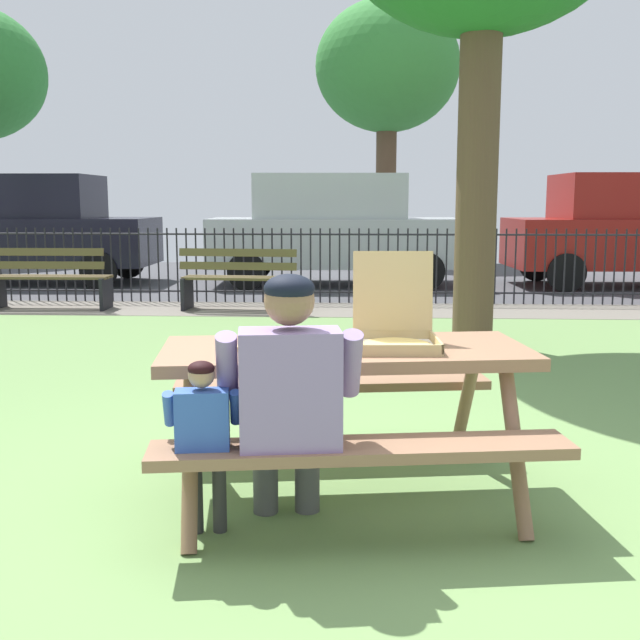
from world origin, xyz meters
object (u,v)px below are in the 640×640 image
at_px(park_bench_center, 240,280).
at_px(pizza_box_open, 395,329).
at_px(park_bench_left, 50,279).
at_px(far_tree_midleft, 387,69).
at_px(pizza_slice_on_table, 257,349).
at_px(child_at_table, 204,434).
at_px(picnic_table_foreground, 345,381).
at_px(parked_car_right, 637,229).
at_px(parked_car_left, 29,228).
at_px(adult_at_table, 289,396).
at_px(parked_car_center, 334,228).

bearing_deg(park_bench_center, pizza_box_open, -74.55).
bearing_deg(pizza_box_open, park_bench_left, 124.27).
xyz_separation_m(park_bench_left, far_tree_midleft, (4.89, 9.12, 4.25)).
distance_m(pizza_box_open, pizza_slice_on_table, 0.69).
distance_m(child_at_table, far_tree_midleft, 16.84).
height_order(park_bench_center, far_tree_midleft, far_tree_midleft).
bearing_deg(picnic_table_foreground, park_bench_left, 122.65).
height_order(pizza_slice_on_table, park_bench_left, park_bench_left).
bearing_deg(picnic_table_foreground, parked_car_right, 63.68).
relative_size(pizza_slice_on_table, child_at_table, 0.32).
xyz_separation_m(pizza_slice_on_table, child_at_table, (-0.16, -0.51, -0.27)).
bearing_deg(pizza_slice_on_table, child_at_table, -107.75).
bearing_deg(parked_car_left, child_at_table, -63.03).
relative_size(picnic_table_foreground, adult_at_table, 1.67).
distance_m(picnic_table_foreground, far_tree_midleft, 16.19).
relative_size(parked_car_center, far_tree_midleft, 0.71).
height_order(parked_car_left, parked_car_center, same).
relative_size(park_bench_left, far_tree_midleft, 0.25).
bearing_deg(far_tree_midleft, picnic_table_foreground, -92.58).
relative_size(park_bench_center, parked_car_right, 0.36).
bearing_deg(child_at_table, pizza_slice_on_table, 72.25).
bearing_deg(child_at_table, parked_car_center, 88.97).
bearing_deg(far_tree_midleft, adult_at_table, -93.31).
height_order(park_bench_left, parked_car_right, parked_car_right).
xyz_separation_m(pizza_box_open, parked_car_center, (-0.64, 9.82, 0.15)).
height_order(parked_car_left, far_tree_midleft, far_tree_midleft).
bearing_deg(parked_car_left, parked_car_center, -0.01).
xyz_separation_m(pizza_slice_on_table, park_bench_left, (-3.76, 6.64, -0.36)).
distance_m(picnic_table_foreground, park_bench_left, 7.76).
relative_size(pizza_box_open, parked_car_center, 0.10).
xyz_separation_m(parked_car_center, far_tree_midleft, (1.10, 5.81, 3.66)).
bearing_deg(parked_car_right, child_at_table, -117.54).
bearing_deg(pizza_slice_on_table, pizza_box_open, 11.77).
distance_m(pizza_slice_on_table, park_bench_center, 6.75).
relative_size(pizza_box_open, child_at_table, 0.55).
bearing_deg(pizza_box_open, picnic_table_foreground, -173.47).
bearing_deg(pizza_slice_on_table, park_bench_center, 99.63).
relative_size(pizza_box_open, parked_car_left, 0.10).
height_order(picnic_table_foreground, adult_at_table, adult_at_table).
relative_size(picnic_table_foreground, pizza_box_open, 4.31).
bearing_deg(picnic_table_foreground, parked_car_left, 120.98).
height_order(parked_car_center, parked_car_right, same).
distance_m(child_at_table, park_bench_left, 8.00).
distance_m(pizza_box_open, park_bench_center, 6.76).
bearing_deg(parked_car_right, far_tree_midleft, 125.64).
height_order(picnic_table_foreground, park_bench_center, park_bench_center).
relative_size(park_bench_left, parked_car_left, 0.36).
bearing_deg(child_at_table, parked_car_left, 116.97).
height_order(pizza_slice_on_table, park_bench_center, park_bench_center).
xyz_separation_m(pizza_box_open, pizza_slice_on_table, (-0.67, -0.14, -0.08)).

